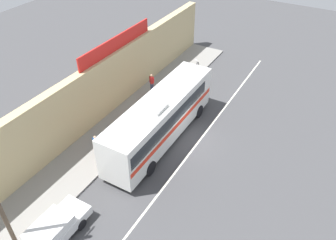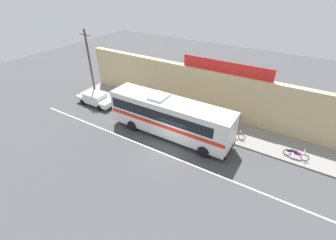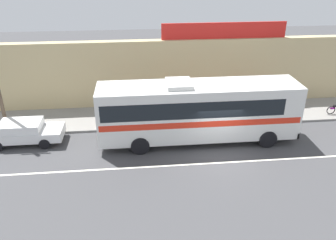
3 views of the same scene
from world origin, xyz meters
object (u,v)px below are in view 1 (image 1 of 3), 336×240
(parked_car, at_px, (52,231))
(motorcycle_red, at_px, (194,67))
(motorcycle_green, at_px, (167,91))
(pedestrian_by_curb, at_px, (96,144))
(intercity_bus, at_px, (161,117))
(pedestrian_far_left, at_px, (152,82))

(parked_car, distance_m, motorcycle_red, 20.67)
(parked_car, xyz_separation_m, motorcycle_green, (15.50, 1.77, -0.17))
(motorcycle_red, bearing_deg, pedestrian_by_curb, 177.45)
(motorcycle_green, relative_size, pedestrian_by_curb, 1.23)
(parked_car, relative_size, pedestrian_by_curb, 2.84)
(intercity_bus, xyz_separation_m, parked_car, (-10.16, 0.74, -1.33))
(parked_car, bearing_deg, motorcycle_green, 6.53)
(motorcycle_red, distance_m, pedestrian_by_curb, 14.13)
(intercity_bus, height_order, pedestrian_by_curb, intercity_bus)
(parked_car, xyz_separation_m, motorcycle_red, (20.60, 1.64, -0.17))
(pedestrian_by_curb, bearing_deg, parked_car, -160.72)
(parked_car, relative_size, pedestrian_far_left, 2.59)
(parked_car, relative_size, motorcycle_red, 2.36)
(intercity_bus, distance_m, pedestrian_far_left, 6.60)
(parked_car, bearing_deg, pedestrian_by_curb, 19.28)
(pedestrian_far_left, bearing_deg, intercity_bus, -142.33)
(intercity_bus, xyz_separation_m, motorcycle_red, (10.45, 2.38, -1.50))
(intercity_bus, height_order, pedestrian_far_left, intercity_bus)
(intercity_bus, relative_size, pedestrian_far_left, 6.60)
(intercity_bus, bearing_deg, pedestrian_by_curb, 140.59)
(intercity_bus, height_order, parked_car, intercity_bus)
(motorcycle_green, relative_size, motorcycle_red, 1.02)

